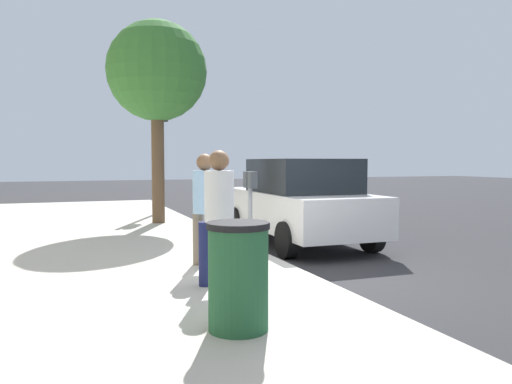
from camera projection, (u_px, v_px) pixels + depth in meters
The scene contains 9 objects.
ground_plane at pixel (302, 280), 7.22m from camera, with size 80.00×80.00×0.00m, color #2B2B2D.
sidewalk_slab at pixel (85, 294), 6.14m from camera, with size 28.00×6.00×0.15m, color #B7B2A8.
parking_meter at pixel (250, 196), 7.84m from camera, with size 0.36×0.12×1.41m.
pedestrian_at_meter at pixel (205, 201), 7.37m from camera, with size 0.48×0.37×1.68m.
pedestrian_bystander at pixel (219, 207), 6.20m from camera, with size 0.37×0.50×1.71m.
parked_sedan_near at pixel (299, 201), 10.34m from camera, with size 4.43×2.03×1.77m.
street_tree at pixel (157, 73), 12.49m from camera, with size 2.51×2.51×5.10m.
traffic_signal at pixel (161, 133), 14.95m from camera, with size 0.24×0.44×3.60m.
trash_bin at pixel (238, 276), 4.60m from camera, with size 0.59×0.59×1.01m.
Camera 1 is at (-6.41, 3.18, 1.72)m, focal length 34.81 mm.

